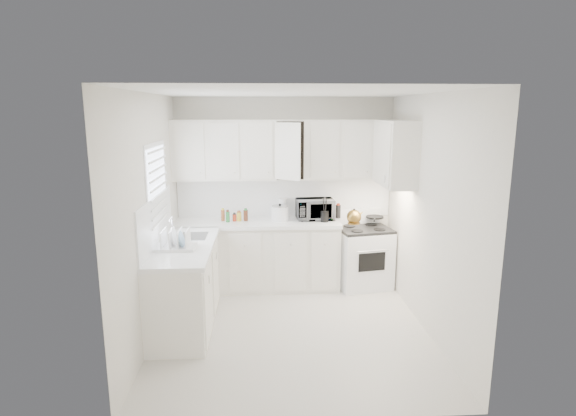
{
  "coord_description": "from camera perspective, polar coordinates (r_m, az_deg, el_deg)",
  "views": [
    {
      "loc": [
        -0.31,
        -4.86,
        2.42
      ],
      "look_at": [
        0.0,
        0.7,
        1.25
      ],
      "focal_mm": 29.02,
      "sensor_mm": 36.0,
      "label": 1
    }
  ],
  "objects": [
    {
      "name": "utensil_crock",
      "position": [
        6.25,
        4.51,
        -0.1
      ],
      "size": [
        0.15,
        0.15,
        0.36
      ],
      "primitive_type": null,
      "rotation": [
        0.0,
        0.0,
        -0.28
      ],
      "color": "black",
      "rests_on": "countertop_back"
    },
    {
      "name": "floor",
      "position": [
        5.44,
        0.42,
        -14.56
      ],
      "size": [
        3.2,
        3.2,
        0.0
      ],
      "primitive_type": "plane",
      "color": "beige",
      "rests_on": "ground"
    },
    {
      "name": "rice_cooker",
      "position": [
        6.31,
        -1.0,
        -0.51
      ],
      "size": [
        0.3,
        0.3,
        0.23
      ],
      "primitive_type": null,
      "rotation": [
        0.0,
        0.0,
        0.34
      ],
      "color": "white",
      "rests_on": "countertop_back"
    },
    {
      "name": "upper_cabinets_back",
      "position": [
        6.37,
        -0.37,
        3.56
      ],
      "size": [
        3.0,
        0.33,
        0.8
      ],
      "primitive_type": null,
      "color": "silver",
      "rests_on": "wall_back"
    },
    {
      "name": "paper_towel",
      "position": [
        6.52,
        -0.65,
        0.06
      ],
      "size": [
        0.12,
        0.12,
        0.27
      ],
      "primitive_type": "cylinder",
      "color": "white",
      "rests_on": "countertop_back"
    },
    {
      "name": "sauce_right_3",
      "position": [
        6.49,
        6.23,
        -0.43
      ],
      "size": [
        0.06,
        0.06,
        0.19
      ],
      "primitive_type": "cylinder",
      "color": "black",
      "rests_on": "countertop_back"
    },
    {
      "name": "wall_back",
      "position": [
        6.56,
        -0.44,
        2.04
      ],
      "size": [
        3.0,
        0.0,
        3.0
      ],
      "primitive_type": "plane",
      "rotation": [
        1.57,
        0.0,
        0.0
      ],
      "color": "silver",
      "rests_on": "ground"
    },
    {
      "name": "sauce_right_0",
      "position": [
        6.53,
        4.72,
        -0.33
      ],
      "size": [
        0.06,
        0.06,
        0.19
      ],
      "primitive_type": "cylinder",
      "color": "#A92E16",
      "rests_on": "countertop_back"
    },
    {
      "name": "sauce_right_2",
      "position": [
        6.54,
        5.67,
        -0.32
      ],
      "size": [
        0.06,
        0.06,
        0.19
      ],
      "primitive_type": "cylinder",
      "color": "#532917",
      "rests_on": "countertop_back"
    },
    {
      "name": "sauce_right_1",
      "position": [
        6.48,
        5.27,
        -0.44
      ],
      "size": [
        0.06,
        0.06,
        0.19
      ],
      "primitive_type": "cylinder",
      "color": "gold",
      "rests_on": "countertop_back"
    },
    {
      "name": "window_blinds",
      "position": [
        5.41,
        -15.65,
        2.17
      ],
      "size": [
        0.06,
        0.96,
        1.06
      ],
      "primitive_type": null,
      "color": "white",
      "rests_on": "wall_left"
    },
    {
      "name": "ceiling",
      "position": [
        4.87,
        0.47,
        13.99
      ],
      "size": [
        3.2,
        3.2,
        0.0
      ],
      "primitive_type": "plane",
      "rotation": [
        3.14,
        0.0,
        0.0
      ],
      "color": "white",
      "rests_on": "ground"
    },
    {
      "name": "backsplash_left",
      "position": [
        5.33,
        -15.9,
        -1.55
      ],
      "size": [
        0.02,
        1.6,
        0.55
      ],
      "primitive_type": "cube",
      "color": "white",
      "rests_on": "wall_left"
    },
    {
      "name": "wall_left",
      "position": [
        5.13,
        -16.54,
        -1.25
      ],
      "size": [
        0.0,
        3.2,
        3.2
      ],
      "primitive_type": "plane",
      "rotation": [
        1.57,
        0.0,
        1.57
      ],
      "color": "silver",
      "rests_on": "ground"
    },
    {
      "name": "wall_front",
      "position": [
        3.46,
        2.13,
        -7.04
      ],
      "size": [
        3.0,
        0.0,
        3.0
      ],
      "primitive_type": "plane",
      "rotation": [
        -1.57,
        0.0,
        0.0
      ],
      "color": "silver",
      "rests_on": "ground"
    },
    {
      "name": "sink",
      "position": [
        5.64,
        -12.08,
        -2.24
      ],
      "size": [
        0.42,
        0.38,
        0.3
      ],
      "primitive_type": null,
      "color": "gray",
      "rests_on": "countertop_left"
    },
    {
      "name": "frying_pan",
      "position": [
        6.62,
        10.59,
        -1.03
      ],
      "size": [
        0.34,
        0.46,
        0.04
      ],
      "primitive_type": null,
      "rotation": [
        0.0,
        0.0,
        -0.26
      ],
      "color": "black",
      "rests_on": "stove"
    },
    {
      "name": "spice_left_4",
      "position": [
        6.44,
        -5.25,
        -0.79
      ],
      "size": [
        0.06,
        0.06,
        0.13
      ],
      "primitive_type": "cylinder",
      "color": "#532917",
      "rests_on": "countertop_back"
    },
    {
      "name": "dish_rack",
      "position": [
        5.19,
        -13.71,
        -3.56
      ],
      "size": [
        0.44,
        0.33,
        0.24
      ],
      "primitive_type": null,
      "rotation": [
        0.0,
        0.0,
        -0.01
      ],
      "color": "white",
      "rests_on": "countertop_left"
    },
    {
      "name": "stove",
      "position": [
        6.54,
        9.24,
        -5.02
      ],
      "size": [
        0.79,
        0.69,
        1.07
      ],
      "primitive_type": null,
      "rotation": [
        0.0,
        0.0,
        0.19
      ],
      "color": "white",
      "rests_on": "floor"
    },
    {
      "name": "wall_right",
      "position": [
        5.3,
        16.84,
        -0.84
      ],
      "size": [
        0.0,
        3.2,
        3.2
      ],
      "primitive_type": "plane",
      "rotation": [
        1.57,
        0.0,
        -1.57
      ],
      "color": "silver",
      "rests_on": "ground"
    },
    {
      "name": "upper_cabinets_right",
      "position": [
        5.98,
        12.82,
        2.73
      ],
      "size": [
        0.33,
        0.9,
        0.8
      ],
      "primitive_type": null,
      "color": "silver",
      "rests_on": "wall_right"
    },
    {
      "name": "lower_cabinets_left",
      "position": [
        5.5,
        -12.45,
        -9.41
      ],
      "size": [
        0.6,
        1.6,
        0.9
      ],
      "primitive_type": null,
      "color": "silver",
      "rests_on": "floor"
    },
    {
      "name": "spice_left_1",
      "position": [
        6.36,
        -7.3,
        -0.98
      ],
      "size": [
        0.06,
        0.06,
        0.13
      ],
      "primitive_type": "cylinder",
      "color": "#277534",
      "rests_on": "countertop_back"
    },
    {
      "name": "countertop_left",
      "position": [
        5.35,
        -12.58,
        -4.66
      ],
      "size": [
        0.64,
        1.62,
        0.05
      ],
      "primitive_type": "cube",
      "color": "white",
      "rests_on": "lower_cabinets_left"
    },
    {
      "name": "spice_left_2",
      "position": [
        6.45,
        -6.58,
        -0.8
      ],
      "size": [
        0.06,
        0.06,
        0.13
      ],
      "primitive_type": "cylinder",
      "color": "#A92E16",
      "rests_on": "countertop_back"
    },
    {
      "name": "countertop_back",
      "position": [
        6.33,
        -3.83,
        -1.82
      ],
      "size": [
        2.24,
        0.64,
        0.05
      ],
      "primitive_type": "cube",
      "color": "white",
      "rests_on": "lower_cabinets_back"
    },
    {
      "name": "spice_left_0",
      "position": [
        6.46,
        -7.91,
        -0.81
      ],
      "size": [
        0.06,
        0.06,
        0.13
      ],
      "primitive_type": "cylinder",
      "color": "#984F29",
      "rests_on": "countertop_back"
    },
    {
      "name": "microwave",
      "position": [
        6.39,
        3.33,
        0.12
      ],
      "size": [
        0.52,
        0.32,
        0.34
      ],
      "primitive_type": "imported",
      "rotation": [
        0.0,
        0.0,
        0.07
      ],
      "color": "gray",
      "rests_on": "countertop_back"
    },
    {
      "name": "tea_kettle",
      "position": [
        6.22,
        8.09,
        -0.96
      ],
      "size": [
        0.28,
        0.26,
        0.22
      ],
      "primitive_type": null,
      "rotation": [
        0.0,
        0.0,
        0.26
      ],
      "color": "olive",
      "rests_on": "stove"
    },
    {
      "name": "backsplash_back",
      "position": [
        6.57,
        -0.43,
        1.38
      ],
      "size": [
        2.98,
        0.02,
        0.55
      ],
      "primitive_type": "cube",
      "color": "white",
      "rests_on": "wall_back"
    },
    {
      "name": "spice_left_3",
      "position": [
        6.35,
        -5.95,
        -0.97
      ],
      "size": [
        0.06,
        0.06,
        0.13
      ],
      "primitive_type": "cylinder",
      "color": "gold",
      "rests_on": "countertop_back"
    },
    {
      "name": "lower_cabinets_back",
      "position": [
        6.47,
        -3.77,
        -5.89
      ],
      "size": [
        2.22,
        0.6,
        0.9
      ],
      "primitive_type": null,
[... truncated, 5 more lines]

